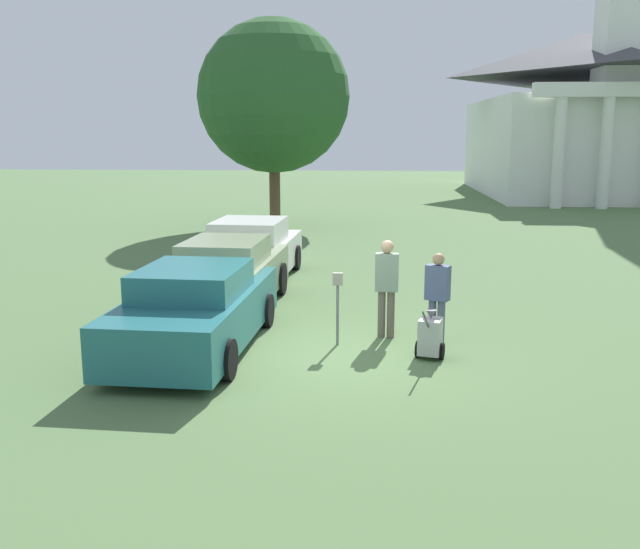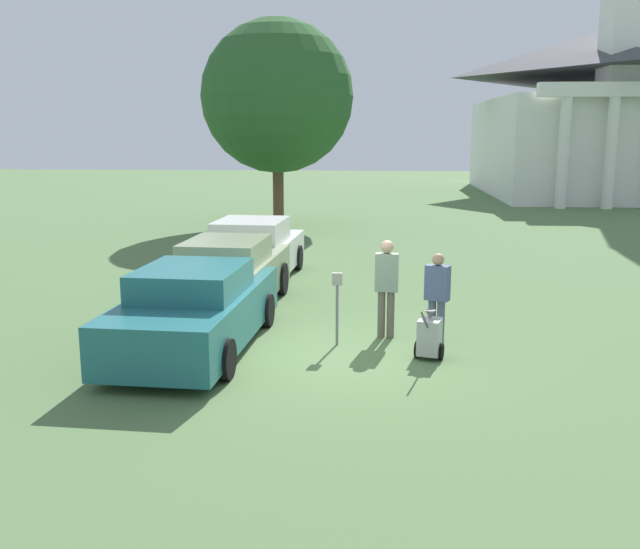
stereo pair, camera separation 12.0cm
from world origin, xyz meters
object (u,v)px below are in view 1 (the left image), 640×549
at_px(parked_car_sage, 227,276).
at_px(person_worker, 387,282).
at_px(parked_car_teal, 196,310).
at_px(parked_car_white, 251,252).
at_px(parking_meter, 338,295).
at_px(church, 582,109).
at_px(equipment_cart, 430,336).
at_px(person_supervisor, 437,293).

xyz_separation_m(parked_car_sage, person_worker, (3.34, -1.89, 0.32)).
xyz_separation_m(parked_car_teal, parked_car_white, (-0.00, 5.98, 0.02)).
relative_size(parking_meter, church, 0.06).
distance_m(equipment_cart, church, 35.73).
height_order(person_worker, church, church).
xyz_separation_m(parking_meter, person_worker, (0.88, 0.54, 0.13)).
bearing_deg(parked_car_teal, church, 67.72).
distance_m(person_worker, equipment_cart, 1.56).
distance_m(person_supervisor, church, 34.75).
height_order(parked_car_sage, parked_car_white, parked_car_white).
xyz_separation_m(person_worker, church, (12.52, 32.18, 4.07)).
distance_m(parked_car_sage, parked_car_white, 3.16).
bearing_deg(church, equipment_cart, -109.47).
bearing_deg(church, parking_meter, -112.27).
bearing_deg(equipment_cart, parking_meter, 171.89).
xyz_separation_m(parked_car_teal, equipment_cart, (4.05, -0.29, -0.32)).
bearing_deg(parked_car_sage, church, 65.68).
distance_m(parked_car_white, equipment_cart, 7.47).
height_order(parked_car_sage, person_supervisor, person_supervisor).
bearing_deg(equipment_cart, parked_car_white, 137.93).
bearing_deg(person_supervisor, equipment_cart, 104.57).
height_order(parking_meter, church, church).
bearing_deg(parked_car_teal, parked_car_white, 93.32).
relative_size(parked_car_white, person_worker, 2.75).
xyz_separation_m(parked_car_sage, church, (15.86, 30.29, 4.39)).
distance_m(parked_car_sage, person_worker, 3.85).
distance_m(parked_car_white, person_supervisor, 6.83).
relative_size(parked_car_sage, equipment_cart, 5.06).
height_order(equipment_cart, church, church).
bearing_deg(church, parked_car_white, -120.31).
relative_size(parked_car_teal, person_supervisor, 3.09).
height_order(parked_car_sage, church, church).
height_order(parking_meter, person_worker, person_worker).
xyz_separation_m(parked_car_white, parking_meter, (2.46, -5.58, 0.20)).
bearing_deg(parking_meter, parked_car_white, 113.78).
height_order(parking_meter, equipment_cart, parking_meter).
bearing_deg(person_supervisor, parked_car_white, -25.34).
xyz_separation_m(parking_meter, church, (13.40, 32.71, 4.20)).
bearing_deg(equipment_cart, person_supervisor, 93.36).
bearing_deg(person_supervisor, church, -83.44).
distance_m(parked_car_teal, person_supervisor, 4.29).
height_order(parked_car_teal, church, church).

